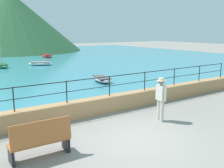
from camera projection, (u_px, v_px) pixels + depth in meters
ground_plane at (138, 140)px, 8.72m from camera, size 120.00×120.00×0.00m
promenade_wall at (89, 107)px, 11.24m from camera, size 20.00×0.56×0.70m
railing at (89, 85)px, 11.04m from camera, size 18.44×0.04×0.90m
hill_main at (10, 21)px, 45.24m from camera, size 23.75×23.75×10.09m
bench_main at (41, 139)px, 7.40m from camera, size 1.71×0.59×1.13m
person_walking at (161, 97)px, 10.39m from camera, size 0.38×0.57×1.75m
boat_2 at (40, 63)px, 26.90m from camera, size 2.47×1.79×0.36m
boat_4 at (2, 65)px, 25.29m from camera, size 1.02×2.35×2.16m
boat_5 at (102, 79)px, 18.27m from camera, size 1.37×2.44×0.36m
boat_6 at (47, 56)px, 34.92m from camera, size 1.07×2.36×0.36m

